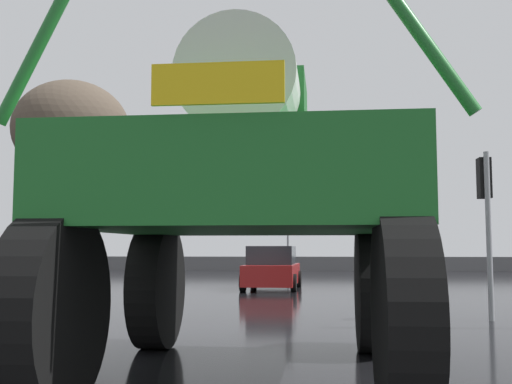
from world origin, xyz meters
TOP-DOWN VIEW (x-y plane):
  - ground_plane at (0.00, 18.00)m, footprint 120.00×120.00m
  - oversize_sprayer at (-0.28, 6.87)m, footprint 4.34×5.32m
  - sedan_ahead at (-1.03, 21.82)m, footprint 2.00×4.16m
  - traffic_signal_near_left at (-5.82, 12.79)m, footprint 0.24×0.54m
  - traffic_signal_near_right at (3.99, 12.80)m, footprint 0.24×0.54m
  - traffic_signal_far_left at (-0.76, 28.89)m, footprint 0.24×0.55m
  - traffic_signal_far_right at (4.48, 28.89)m, footprint 0.24×0.55m
  - bare_tree_left at (-8.52, 21.82)m, footprint 4.28×4.28m
  - roadside_barrier at (0.00, 40.41)m, footprint 28.13×0.24m

SIDE VIEW (x-z plane):
  - ground_plane at x=0.00m, z-range 0.00..0.00m
  - roadside_barrier at x=0.00m, z-range 0.00..0.90m
  - sedan_ahead at x=-1.03m, z-range -0.05..1.47m
  - oversize_sprayer at x=-0.28m, z-range -0.23..4.20m
  - traffic_signal_near_right at x=3.99m, z-range 0.78..4.19m
  - traffic_signal_far_right at x=4.48m, z-range 0.85..4.55m
  - traffic_signal_far_left at x=-0.76m, z-range 0.87..4.64m
  - traffic_signal_near_left at x=-5.82m, z-range 0.92..4.94m
  - bare_tree_left at x=-8.52m, z-range 1.99..9.66m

